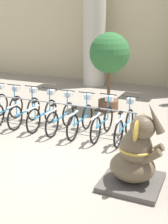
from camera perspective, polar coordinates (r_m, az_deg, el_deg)
name	(u,v)px	position (r m, az deg, el deg)	size (l,w,h in m)	color
ground_plane	(50,162)	(7.12, -6.19, -9.01)	(60.00, 60.00, 0.00)	gray
building_facade	(146,17)	(14.45, 11.19, 16.66)	(20.00, 0.20, 6.00)	#C6B78E
column_left	(94,26)	(14.10, 1.92, 15.42)	(1.22, 1.22, 5.16)	#BCB7A8
bike_rack	(54,107)	(8.91, -5.56, 0.94)	(4.85, 0.05, 0.77)	gray
bicycle_1	(7,109)	(9.66, -13.87, 0.55)	(0.48, 1.67, 1.09)	black
bicycle_2	(25,111)	(9.35, -10.71, 0.20)	(0.48, 1.67, 1.09)	black
bicycle_3	(43,113)	(9.04, -7.51, -0.26)	(0.48, 1.67, 1.09)	black
bicycle_4	(61,117)	(8.71, -4.24, -0.85)	(0.48, 1.67, 1.09)	black
bicycle_5	(81,119)	(8.46, -0.59, -1.37)	(0.48, 1.67, 1.09)	black
bicycle_6	(103,122)	(8.30, 3.43, -1.78)	(0.48, 1.67, 1.09)	black
bicycle_7	(125,125)	(8.12, 7.45, -2.35)	(0.48, 1.67, 1.09)	black
elephant_statue	(135,158)	(6.01, 9.34, -8.27)	(1.13, 1.13, 1.70)	#4C4742
potted_tree	(109,57)	(10.31, 4.67, 10.04)	(1.32, 1.32, 2.60)	brown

